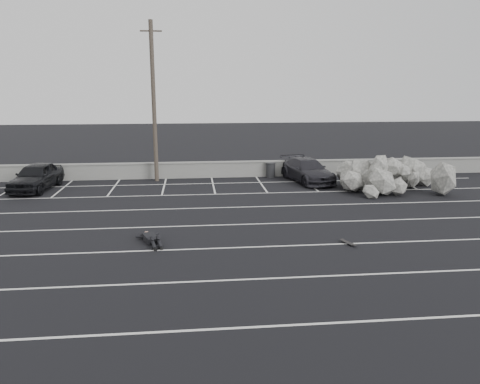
{
  "coord_description": "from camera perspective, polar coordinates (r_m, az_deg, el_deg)",
  "views": [
    {
      "loc": [
        -0.26,
        -16.74,
        6.02
      ],
      "look_at": [
        2.0,
        5.07,
        1.0
      ],
      "focal_mm": 35.0,
      "sensor_mm": 36.0,
      "label": 1
    }
  ],
  "objects": [
    {
      "name": "seawall",
      "position": [
        31.22,
        -5.35,
        2.74
      ],
      "size": [
        50.0,
        0.45,
        1.06
      ],
      "color": "gray",
      "rests_on": "ground"
    },
    {
      "name": "car_right",
      "position": [
        30.11,
        8.2,
        2.64
      ],
      "size": [
        3.05,
        5.33,
        1.45
      ],
      "primitive_type": "imported",
      "rotation": [
        0.0,
        0.0,
        0.21
      ],
      "color": "#242329",
      "rests_on": "ground"
    },
    {
      "name": "skateboard",
      "position": [
        18.66,
        13.07,
        -6.06
      ],
      "size": [
        0.42,
        0.71,
        0.08
      ],
      "rotation": [
        0.0,
        0.0,
        0.38
      ],
      "color": "black",
      "rests_on": "ground"
    },
    {
      "name": "stall_lines",
      "position": [
        21.98,
        -5.23,
        -3.04
      ],
      "size": [
        36.0,
        20.05,
        0.01
      ],
      "color": "silver",
      "rests_on": "ground"
    },
    {
      "name": "person",
      "position": [
        18.89,
        -10.95,
        -5.15
      ],
      "size": [
        2.47,
        3.02,
        0.49
      ],
      "primitive_type": null,
      "rotation": [
        0.0,
        0.0,
        0.34
      ],
      "color": "black",
      "rests_on": "ground"
    },
    {
      "name": "riprap_pile",
      "position": [
        28.68,
        17.14,
        1.59
      ],
      "size": [
        6.64,
        5.01,
        1.79
      ],
      "color": "#A4A299",
      "rests_on": "ground"
    },
    {
      "name": "car_left",
      "position": [
        29.94,
        -23.59,
        1.75
      ],
      "size": [
        2.42,
        4.84,
        1.58
      ],
      "primitive_type": "imported",
      "rotation": [
        0.0,
        0.0,
        -0.12
      ],
      "color": "black",
      "rests_on": "ground"
    },
    {
      "name": "utility_pole",
      "position": [
        30.04,
        -10.47,
        10.72
      ],
      "size": [
        1.31,
        0.26,
        9.86
      ],
      "color": "#4C4238",
      "rests_on": "ground"
    },
    {
      "name": "trash_bin",
      "position": [
        31.27,
        3.76,
        2.71
      ],
      "size": [
        0.73,
        0.73,
        0.99
      ],
      "rotation": [
        0.0,
        0.0,
        0.13
      ],
      "color": "#262729",
      "rests_on": "ground"
    },
    {
      "name": "ground",
      "position": [
        17.79,
        -4.76,
        -6.93
      ],
      "size": [
        120.0,
        120.0,
        0.0
      ],
      "primitive_type": "plane",
      "color": "black",
      "rests_on": "ground"
    }
  ]
}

